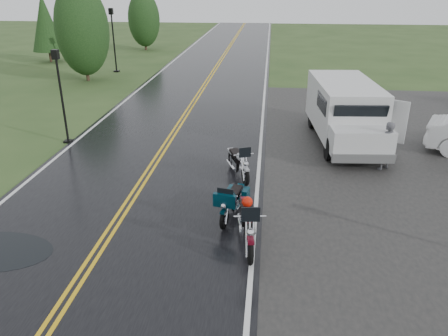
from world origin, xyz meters
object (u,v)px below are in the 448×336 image
(person_at_van, at_px, (386,147))
(van_white, at_px, (332,129))
(motorcycle_silver, at_px, (246,169))
(lamp_post_near_left, at_px, (62,97))
(motorcycle_teal, at_px, (224,211))
(lamp_post_far_left, at_px, (114,40))
(motorcycle_red, at_px, (250,240))

(person_at_van, bearing_deg, van_white, -60.53)
(motorcycle_silver, relative_size, van_white, 0.34)
(lamp_post_near_left, bearing_deg, motorcycle_teal, -40.98)
(motorcycle_silver, relative_size, person_at_van, 1.22)
(motorcycle_silver, bearing_deg, lamp_post_far_left, 98.97)
(motorcycle_red, bearing_deg, motorcycle_teal, 110.13)
(motorcycle_red, xyz_separation_m, lamp_post_near_left, (-7.86, 7.66, 1.19))
(motorcycle_teal, height_order, person_at_van, person_at_van)
(van_white, bearing_deg, motorcycle_red, -115.52)
(motorcycle_red, height_order, person_at_van, person_at_van)
(van_white, height_order, lamp_post_far_left, lamp_post_far_left)
(motorcycle_silver, distance_m, lamp_post_far_left, 20.95)
(motorcycle_teal, relative_size, van_white, 0.31)
(van_white, xyz_separation_m, lamp_post_near_left, (-10.46, 0.89, 0.66))
(motorcycle_red, height_order, lamp_post_near_left, lamp_post_near_left)
(lamp_post_near_left, bearing_deg, van_white, -4.85)
(motorcycle_teal, relative_size, motorcycle_silver, 0.91)
(motorcycle_teal, height_order, van_white, van_white)
(lamp_post_near_left, bearing_deg, person_at_van, -7.26)
(motorcycle_teal, xyz_separation_m, lamp_post_far_left, (-9.99, 20.82, 1.64))
(motorcycle_red, relative_size, lamp_post_near_left, 0.63)
(motorcycle_red, xyz_separation_m, person_at_van, (4.40, 6.09, 0.16))
(motorcycle_red, bearing_deg, motorcycle_silver, 87.83)
(lamp_post_near_left, bearing_deg, motorcycle_silver, -24.74)
(motorcycle_silver, height_order, van_white, van_white)
(motorcycle_red, relative_size, motorcycle_silver, 1.12)
(person_at_van, bearing_deg, motorcycle_red, 14.22)
(motorcycle_teal, relative_size, person_at_van, 1.12)
(motorcycle_silver, height_order, lamp_post_far_left, lamp_post_far_left)
(motorcycle_teal, bearing_deg, motorcycle_red, -50.94)
(motorcycle_red, xyz_separation_m, van_white, (2.60, 6.77, 0.53))
(motorcycle_teal, distance_m, person_at_van, 6.92)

